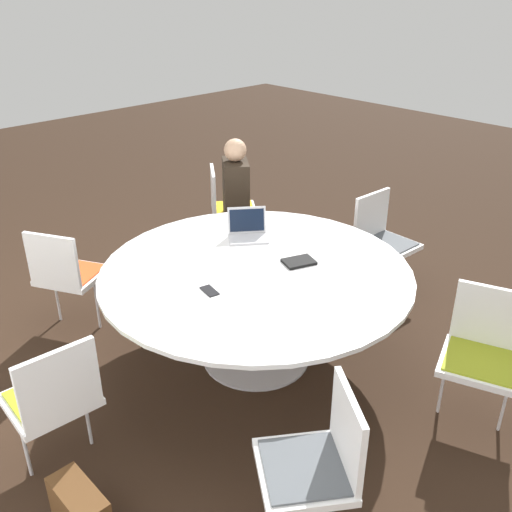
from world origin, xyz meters
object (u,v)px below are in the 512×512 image
(laptop, at_px, (248,230))
(person_0, at_px, (238,193))
(chair_4, at_px, (483,348))
(chair_5, at_px, (382,236))
(handbag, at_px, (81,511))
(chair_1, at_px, (66,271))
(chair_2, at_px, (54,395))
(cell_phone, at_px, (210,291))
(chair_3, at_px, (319,457))
(chair_0, at_px, (227,204))
(spiral_notebook, at_px, (299,262))

(laptop, bearing_deg, person_0, 89.15)
(chair_4, xyz_separation_m, laptop, (1.78, 0.25, 0.27))
(chair_5, height_order, handbag, chair_5)
(chair_1, bearing_deg, chair_2, -58.11)
(chair_4, xyz_separation_m, cell_phone, (1.35, 0.98, 0.22))
(chair_2, bearing_deg, handbag, -104.45)
(chair_2, relative_size, laptop, 2.35)
(chair_3, bearing_deg, laptop, 1.48)
(chair_0, relative_size, handbag, 2.37)
(chair_0, xyz_separation_m, spiral_notebook, (-1.59, 0.73, 0.22))
(chair_2, bearing_deg, chair_3, -58.42)
(handbag, bearing_deg, cell_phone, -70.38)
(spiral_notebook, height_order, handbag, spiral_notebook)
(chair_0, xyz_separation_m, chair_2, (-1.45, 2.48, 0.00))
(chair_1, bearing_deg, person_0, 59.99)
(chair_5, xyz_separation_m, cell_phone, (-0.01, 1.88, 0.22))
(chair_4, relative_size, laptop, 2.35)
(chair_3, xyz_separation_m, cell_phone, (1.23, -0.38, 0.22))
(chair_1, height_order, person_0, person_0)
(chair_1, relative_size, spiral_notebook, 3.43)
(spiral_notebook, bearing_deg, laptop, -3.94)
(laptop, xyz_separation_m, spiral_notebook, (-0.55, 0.04, -0.05))
(cell_phone, bearing_deg, person_0, -47.61)
(chair_4, xyz_separation_m, handbag, (0.92, 2.18, -0.37))
(person_0, height_order, cell_phone, person_0)
(chair_4, bearing_deg, cell_phone, 16.01)
(chair_4, bearing_deg, chair_3, 65.08)
(chair_0, distance_m, spiral_notebook, 1.76)
(chair_1, height_order, chair_2, same)
(chair_0, distance_m, chair_1, 1.78)
(chair_1, height_order, chair_3, same)
(chair_4, distance_m, person_0, 2.60)
(chair_2, distance_m, chair_4, 2.45)
(chair_0, bearing_deg, person_0, 19.00)
(chair_4, relative_size, handbag, 2.37)
(chair_1, relative_size, chair_4, 1.00)
(spiral_notebook, distance_m, cell_phone, 0.70)
(chair_2, bearing_deg, chair_1, 63.38)
(chair_5, xyz_separation_m, laptop, (0.42, 1.16, 0.27))
(chair_3, bearing_deg, chair_4, -59.80)
(person_0, bearing_deg, handbag, -20.07)
(chair_2, bearing_deg, cell_phone, 1.88)
(person_0, relative_size, spiral_notebook, 4.83)
(chair_4, bearing_deg, spiral_notebook, -6.66)
(chair_0, relative_size, chair_1, 1.00)
(handbag, bearing_deg, spiral_notebook, -80.86)
(chair_1, bearing_deg, laptop, 23.49)
(chair_4, bearing_deg, chair_0, -28.93)
(cell_phone, bearing_deg, spiral_notebook, -100.20)
(chair_4, bearing_deg, laptop, -11.93)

